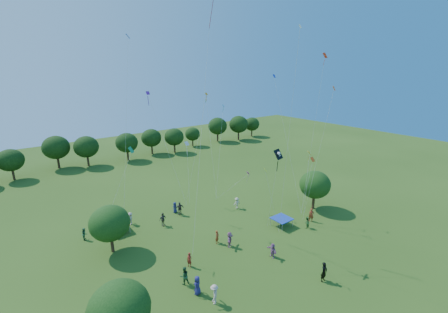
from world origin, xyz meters
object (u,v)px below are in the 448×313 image
(near_tree_north, at_px, (110,223))
(pirate_kite, at_px, (278,156))
(tent_blue, at_px, (282,219))
(man_in_black, at_px, (324,272))
(near_tree_west, at_px, (119,310))
(tent_red_stripe, at_px, (119,224))
(near_tree_east, at_px, (315,185))
(red_high_kite, at_px, (208,48))

(near_tree_north, xyz_separation_m, pirate_kite, (14.21, -10.70, 7.47))
(tent_blue, relative_size, man_in_black, 1.10)
(near_tree_north, height_order, pirate_kite, pirate_kite)
(near_tree_west, xyz_separation_m, tent_red_stripe, (5.39, 16.69, -2.82))
(near_tree_east, height_order, tent_red_stripe, near_tree_east)
(tent_blue, distance_m, pirate_kite, 11.42)
(near_tree_west, relative_size, tent_red_stripe, 2.63)
(near_tree_west, bearing_deg, near_tree_east, 11.48)
(near_tree_west, xyz_separation_m, red_high_kite, (14.50, 10.04, 17.65))
(near_tree_west, distance_m, red_high_kite, 24.95)
(tent_red_stripe, relative_size, pirate_kite, 0.21)
(near_tree_west, xyz_separation_m, man_in_black, (17.71, -4.06, -2.86))
(near_tree_east, xyz_separation_m, man_in_black, (-12.09, -10.11, -2.66))
(near_tree_east, relative_size, pirate_kite, 0.55)
(near_tree_east, bearing_deg, near_tree_north, 165.21)
(near_tree_west, relative_size, tent_blue, 2.63)
(near_tree_east, xyz_separation_m, pirate_kite, (-12.18, -3.73, 7.28))
(pirate_kite, bearing_deg, near_tree_east, 17.05)
(pirate_kite, bearing_deg, man_in_black, -89.22)
(near_tree_east, distance_m, red_high_kite, 23.85)
(tent_red_stripe, bearing_deg, near_tree_north, -118.20)
(near_tree_east, relative_size, tent_blue, 2.55)
(tent_red_stripe, relative_size, man_in_black, 1.10)
(near_tree_west, height_order, tent_red_stripe, near_tree_west)
(tent_blue, relative_size, red_high_kite, 0.08)
(pirate_kite, bearing_deg, red_high_kite, 112.05)
(near_tree_west, height_order, man_in_black, near_tree_west)
(near_tree_north, xyz_separation_m, tent_red_stripe, (1.97, 3.67, -2.44))
(tent_red_stripe, xyz_separation_m, tent_blue, (17.00, -11.27, 0.00))
(tent_red_stripe, distance_m, pirate_kite, 21.32)
(near_tree_west, height_order, near_tree_east, near_tree_west)
(near_tree_north, xyz_separation_m, near_tree_east, (26.38, -6.96, 0.19))
(tent_blue, bearing_deg, near_tree_north, 158.17)
(near_tree_north, relative_size, near_tree_east, 0.96)
(near_tree_east, distance_m, man_in_black, 15.98)
(near_tree_north, distance_m, red_high_kite, 21.37)
(near_tree_west, relative_size, man_in_black, 2.89)
(near_tree_north, relative_size, tent_red_stripe, 2.46)
(near_tree_east, height_order, man_in_black, near_tree_east)
(tent_red_stripe, height_order, pirate_kite, pirate_kite)
(red_high_kite, bearing_deg, near_tree_north, 164.96)
(near_tree_west, distance_m, near_tree_east, 30.41)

